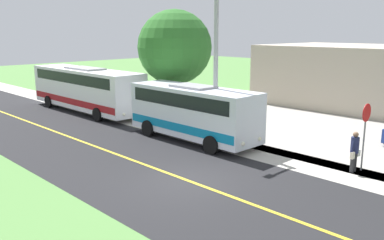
{
  "coord_description": "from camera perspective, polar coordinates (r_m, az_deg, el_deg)",
  "views": [
    {
      "loc": [
        10.64,
        11.1,
        5.82
      ],
      "look_at": [
        -3.5,
        -3.32,
        1.4
      ],
      "focal_mm": 38.52,
      "sensor_mm": 36.0,
      "label": 1
    }
  ],
  "objects": [
    {
      "name": "ground_plane",
      "position": [
        16.44,
        -0.61,
        -8.39
      ],
      "size": [
        120.0,
        120.0,
        0.0
      ],
      "primitive_type": "plane",
      "color": "#548442"
    },
    {
      "name": "transit_bus_rear",
      "position": [
        30.79,
        -14.49,
        4.37
      ],
      "size": [
        2.76,
        11.35,
        3.2
      ],
      "color": "white",
      "rests_on": "ground"
    },
    {
      "name": "road_surface",
      "position": [
        16.44,
        -0.61,
        -8.38
      ],
      "size": [
        8.0,
        100.0,
        0.01
      ],
      "primitive_type": "cube",
      "color": "black",
      "rests_on": "ground"
    },
    {
      "name": "road_centre_line",
      "position": [
        16.44,
        -0.61,
        -8.36
      ],
      "size": [
        0.16,
        100.0,
        0.0
      ],
      "primitive_type": "cube",
      "color": "gold",
      "rests_on": "ground"
    },
    {
      "name": "pedestrian_with_bags",
      "position": [
        18.39,
        21.58,
        -3.96
      ],
      "size": [
        0.72,
        0.34,
        1.73
      ],
      "color": "#262628",
      "rests_on": "ground"
    },
    {
      "name": "sidewalk",
      "position": [
        20.2,
        10.13,
        -4.59
      ],
      "size": [
        2.4,
        100.0,
        0.01
      ],
      "primitive_type": "cube",
      "color": "#B2ADA3",
      "rests_on": "ground"
    },
    {
      "name": "shuttle_bus_front",
      "position": [
        21.91,
        0.16,
        1.35
      ],
      "size": [
        2.57,
        7.91,
        2.99
      ],
      "color": "silver",
      "rests_on": "ground"
    },
    {
      "name": "tree_curbside",
      "position": [
        26.96,
        -2.42,
        10.01
      ],
      "size": [
        4.81,
        4.81,
        7.14
      ],
      "color": "#4C3826",
      "rests_on": "ground"
    },
    {
      "name": "stop_sign",
      "position": [
        18.48,
        22.88,
        -0.69
      ],
      "size": [
        0.76,
        0.07,
        2.88
      ],
      "color": "slate",
      "rests_on": "ground"
    },
    {
      "name": "street_light_pole",
      "position": [
        21.08,
        3.11,
        9.27
      ],
      "size": [
        1.97,
        0.24,
        8.56
      ],
      "color": "#9E9EA3",
      "rests_on": "ground"
    }
  ]
}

